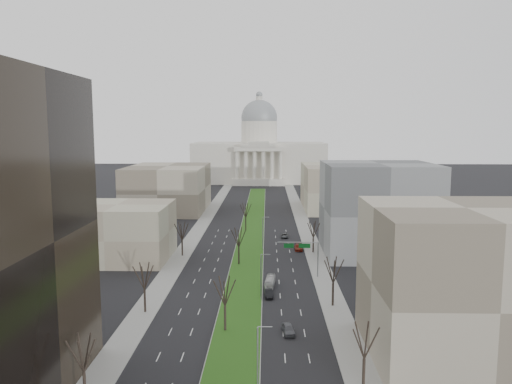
# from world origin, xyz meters

# --- Properties ---
(ground) EXTENTS (600.00, 600.00, 0.00)m
(ground) POSITION_xyz_m (0.00, 120.00, 0.00)
(ground) COLOR black
(ground) RESTS_ON ground
(median) EXTENTS (8.00, 222.03, 0.20)m
(median) POSITION_xyz_m (0.00, 118.99, 0.10)
(median) COLOR #999993
(median) RESTS_ON ground
(sidewalk_left) EXTENTS (5.00, 330.00, 0.15)m
(sidewalk_left) POSITION_xyz_m (-17.50, 95.00, 0.07)
(sidewalk_left) COLOR gray
(sidewalk_left) RESTS_ON ground
(sidewalk_right) EXTENTS (5.00, 330.00, 0.15)m
(sidewalk_right) POSITION_xyz_m (17.50, 95.00, 0.07)
(sidewalk_right) COLOR gray
(sidewalk_right) RESTS_ON ground
(capitol) EXTENTS (80.00, 46.00, 55.00)m
(capitol) POSITION_xyz_m (0.00, 269.59, 16.31)
(capitol) COLOR beige
(capitol) RESTS_ON ground
(building_beige_left) EXTENTS (26.00, 22.00, 14.00)m
(building_beige_left) POSITION_xyz_m (-33.00, 85.00, 7.00)
(building_beige_left) COLOR #9E927A
(building_beige_left) RESTS_ON ground
(building_tan_right) EXTENTS (26.00, 24.00, 22.00)m
(building_tan_right) POSITION_xyz_m (33.00, 32.00, 11.00)
(building_tan_right) COLOR #7A6F5E
(building_tan_right) RESTS_ON ground
(building_grey_right) EXTENTS (28.00, 26.00, 24.00)m
(building_grey_right) POSITION_xyz_m (34.00, 92.00, 12.00)
(building_grey_right) COLOR #5D6062
(building_grey_right) RESTS_ON ground
(building_far_left) EXTENTS (30.00, 40.00, 18.00)m
(building_far_left) POSITION_xyz_m (-35.00, 160.00, 9.00)
(building_far_left) COLOR #7A6F5E
(building_far_left) RESTS_ON ground
(building_far_right) EXTENTS (30.00, 40.00, 18.00)m
(building_far_right) POSITION_xyz_m (35.00, 165.00, 9.00)
(building_far_right) COLOR #9E927A
(building_far_right) RESTS_ON ground
(tree_left_near) EXTENTS (5.10, 5.10, 9.18)m
(tree_left_near) POSITION_xyz_m (-17.20, 18.00, 6.61)
(tree_left_near) COLOR black
(tree_left_near) RESTS_ON ground
(tree_left_mid) EXTENTS (5.40, 5.40, 9.72)m
(tree_left_mid) POSITION_xyz_m (-17.20, 48.00, 7.00)
(tree_left_mid) COLOR black
(tree_left_mid) RESTS_ON ground
(tree_left_far) EXTENTS (5.28, 5.28, 9.50)m
(tree_left_far) POSITION_xyz_m (-17.20, 88.00, 6.84)
(tree_left_far) COLOR black
(tree_left_far) RESTS_ON ground
(tree_right_near) EXTENTS (5.16, 5.16, 9.29)m
(tree_right_near) POSITION_xyz_m (17.20, 22.00, 6.69)
(tree_right_near) COLOR black
(tree_right_near) RESTS_ON ground
(tree_right_mid) EXTENTS (5.52, 5.52, 9.94)m
(tree_right_mid) POSITION_xyz_m (17.20, 52.00, 7.16)
(tree_right_mid) COLOR black
(tree_right_mid) RESTS_ON ground
(tree_right_far) EXTENTS (5.04, 5.04, 9.07)m
(tree_right_far) POSITION_xyz_m (17.20, 92.00, 6.53)
(tree_right_far) COLOR black
(tree_right_far) RESTS_ON ground
(tree_median_a) EXTENTS (5.40, 5.40, 9.72)m
(tree_median_a) POSITION_xyz_m (-2.00, 40.00, 7.00)
(tree_median_a) COLOR black
(tree_median_a) RESTS_ON ground
(tree_median_b) EXTENTS (5.40, 5.40, 9.72)m
(tree_median_b) POSITION_xyz_m (-2.00, 80.00, 7.00)
(tree_median_b) COLOR black
(tree_median_b) RESTS_ON ground
(tree_median_c) EXTENTS (5.40, 5.40, 9.72)m
(tree_median_c) POSITION_xyz_m (-2.00, 120.00, 7.00)
(tree_median_c) COLOR black
(tree_median_c) RESTS_ON ground
(streetlamp_median_a) EXTENTS (1.90, 0.20, 9.16)m
(streetlamp_median_a) POSITION_xyz_m (3.76, 20.00, 4.81)
(streetlamp_median_a) COLOR gray
(streetlamp_median_a) RESTS_ON ground
(streetlamp_median_b) EXTENTS (1.90, 0.20, 9.16)m
(streetlamp_median_b) POSITION_xyz_m (3.76, 55.00, 4.81)
(streetlamp_median_b) COLOR gray
(streetlamp_median_b) RESTS_ON ground
(streetlamp_median_c) EXTENTS (1.90, 0.20, 9.16)m
(streetlamp_median_c) POSITION_xyz_m (3.76, 95.00, 4.81)
(streetlamp_median_c) COLOR gray
(streetlamp_median_c) RESTS_ON ground
(mast_arm_signs) EXTENTS (9.12, 0.24, 8.09)m
(mast_arm_signs) POSITION_xyz_m (13.49, 70.03, 6.11)
(mast_arm_signs) COLOR gray
(mast_arm_signs) RESTS_ON ground
(car_grey_near) EXTENTS (2.41, 4.70, 1.53)m
(car_grey_near) POSITION_xyz_m (8.32, 39.18, 0.77)
(car_grey_near) COLOR #54555C
(car_grey_near) RESTS_ON ground
(car_black) EXTENTS (1.88, 4.57, 1.47)m
(car_black) POSITION_xyz_m (5.20, 56.89, 0.74)
(car_black) COLOR black
(car_black) RESTS_ON ground
(car_red) EXTENTS (2.22, 5.34, 1.54)m
(car_red) POSITION_xyz_m (13.50, 94.95, 0.77)
(car_red) COLOR maroon
(car_red) RESTS_ON ground
(car_grey_far) EXTENTS (2.30, 4.55, 1.24)m
(car_grey_far) POSITION_xyz_m (10.18, 110.43, 0.62)
(car_grey_far) COLOR #43474A
(car_grey_far) RESTS_ON ground
(box_van) EXTENTS (2.36, 7.30, 2.00)m
(box_van) POSITION_xyz_m (5.50, 63.32, 1.00)
(box_van) COLOR silver
(box_van) RESTS_ON ground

